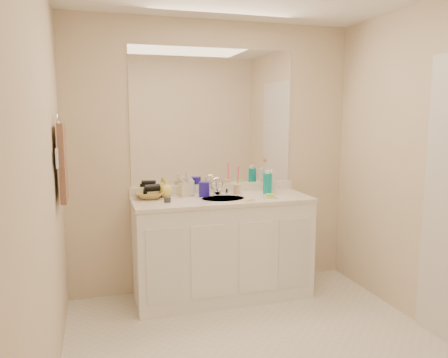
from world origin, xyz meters
TOP-DOWN VIEW (x-y plane):
  - floor at (0.00, 0.00)m, footprint 2.60×2.60m
  - wall_back at (0.00, 1.30)m, footprint 2.60×0.02m
  - wall_front at (0.00, -1.30)m, footprint 2.60×0.02m
  - wall_left at (-1.30, 0.00)m, footprint 0.02×2.60m
  - wall_right at (1.30, 0.00)m, footprint 0.02×2.60m
  - vanity_cabinet at (0.00, 1.02)m, footprint 1.50×0.55m
  - countertop at (0.00, 1.02)m, footprint 1.52×0.57m
  - backsplash at (0.00, 1.29)m, footprint 1.52×0.03m
  - sink_basin at (0.00, 1.00)m, footprint 0.37×0.37m
  - faucet at (0.00, 1.18)m, footprint 0.02×0.02m
  - mirror at (0.00, 1.29)m, footprint 1.48×0.01m
  - blue_mug at (-0.13, 1.13)m, footprint 0.11×0.11m
  - tan_cup at (0.17, 1.14)m, footprint 0.07×0.07m
  - toothbrush at (0.18, 1.14)m, footprint 0.02×0.04m
  - mouthwash_bottle at (0.44, 1.09)m, footprint 0.10×0.10m
  - clear_pump_bottle at (0.51, 1.17)m, footprint 0.08×0.08m
  - soap_dish at (0.39, 0.89)m, footprint 0.12×0.10m
  - green_soap at (0.39, 0.89)m, footprint 0.08×0.07m
  - orange_comb at (0.18, 0.85)m, footprint 0.11×0.07m
  - dark_jar at (-0.48, 0.97)m, footprint 0.07×0.07m
  - soap_bottle_white at (-0.24, 1.20)m, footprint 0.07×0.07m
  - soap_bottle_cream at (-0.30, 1.18)m, footprint 0.10×0.10m
  - soap_bottle_yellow at (-0.46, 1.22)m, footprint 0.14×0.14m
  - wicker_basket at (-0.60, 1.17)m, footprint 0.28×0.28m
  - hair_dryer at (-0.58, 1.17)m, footprint 0.14×0.09m
  - towel_ring at (-1.27, 0.77)m, footprint 0.01×0.11m
  - hand_towel at (-1.25, 0.77)m, footprint 0.04×0.32m
  - switch_plate at (-1.27, 0.57)m, footprint 0.01×0.08m

SIDE VIEW (x-z plane):
  - floor at x=0.00m, z-range 0.00..0.00m
  - vanity_cabinet at x=0.00m, z-range 0.00..0.85m
  - countertop at x=0.00m, z-range 0.85..0.88m
  - sink_basin at x=0.00m, z-range 0.86..0.88m
  - orange_comb at x=0.18m, z-range 0.88..0.88m
  - soap_dish at x=0.39m, z-range 0.88..0.89m
  - dark_jar at x=-0.48m, z-range 0.88..0.92m
  - green_soap at x=0.39m, z-range 0.89..0.92m
  - wicker_basket at x=-0.60m, z-range 0.88..0.94m
  - backsplash at x=0.00m, z-range 0.88..0.96m
  - tan_cup at x=0.17m, z-range 0.88..0.97m
  - faucet at x=0.00m, z-range 0.88..0.99m
  - blue_mug at x=-0.13m, z-range 0.88..1.01m
  - soap_bottle_yellow at x=-0.46m, z-range 0.88..1.03m
  - soap_bottle_cream at x=-0.30m, z-range 0.88..1.05m
  - hair_dryer at x=-0.58m, z-range 0.94..1.00m
  - mouthwash_bottle at x=0.44m, z-range 0.88..1.06m
  - clear_pump_bottle at x=0.51m, z-range 0.88..1.07m
  - soap_bottle_white at x=-0.24m, z-range 0.88..1.07m
  - toothbrush at x=0.18m, z-range 0.93..1.13m
  - wall_back at x=0.00m, z-range 0.00..2.40m
  - wall_front at x=0.00m, z-range 0.00..2.40m
  - wall_left at x=-1.30m, z-range 0.00..2.40m
  - wall_right at x=1.30m, z-range 0.00..2.40m
  - hand_towel at x=-1.25m, z-range 0.98..1.52m
  - switch_plate at x=-1.27m, z-range 1.24..1.36m
  - towel_ring at x=-1.27m, z-range 1.49..1.61m
  - mirror at x=0.00m, z-range 0.96..2.16m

